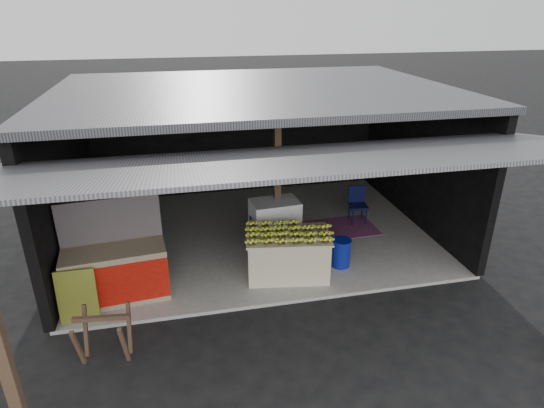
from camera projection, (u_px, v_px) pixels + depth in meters
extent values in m
plane|color=black|center=(285.00, 305.00, 7.25)|extent=(80.00, 80.00, 0.00)
cube|color=gray|center=(257.00, 233.00, 9.48)|extent=(7.00, 5.00, 0.06)
cube|color=black|center=(237.00, 134.00, 11.13)|extent=(7.00, 0.15, 2.90)
cube|color=black|center=(65.00, 179.00, 8.20)|extent=(0.15, 5.00, 2.90)
cube|color=black|center=(419.00, 154.00, 9.57)|extent=(0.15, 5.00, 2.90)
cube|color=#232326|center=(254.00, 91.00, 8.31)|extent=(7.20, 5.20, 0.12)
cube|color=#232326|center=(307.00, 159.00, 5.31)|extent=(7.40, 2.47, 0.48)
cube|color=#4E3527|center=(277.00, 176.00, 8.42)|extent=(0.12, 0.12, 2.85)
cube|color=#4E3527|center=(3.00, 357.00, 4.40)|extent=(0.12, 0.12, 2.50)
cube|color=silver|center=(288.00, 256.00, 7.82)|extent=(1.47, 1.02, 0.74)
cube|color=silver|center=(288.00, 235.00, 7.66)|extent=(1.54, 1.08, 0.04)
cube|color=white|center=(275.00, 225.00, 8.65)|extent=(0.94, 0.67, 0.98)
cube|color=navy|center=(278.00, 230.00, 8.35)|extent=(0.69, 0.08, 0.30)
cube|color=#B21414|center=(278.00, 246.00, 8.49)|extent=(0.44, 0.06, 0.10)
cube|color=#998466|center=(117.00, 274.00, 7.17)|extent=(1.62, 0.83, 0.87)
cube|color=red|center=(115.00, 286.00, 6.86)|extent=(1.55, 0.18, 0.68)
cube|color=white|center=(115.00, 286.00, 6.85)|extent=(0.53, 0.06, 0.17)
cube|color=#19214B|center=(112.00, 220.00, 7.11)|extent=(1.55, 0.21, 0.73)
cube|color=black|center=(77.00, 297.00, 6.63)|extent=(0.56, 0.13, 0.84)
cube|color=#4E3527|center=(78.00, 348.00, 5.80)|extent=(0.08, 0.27, 0.70)
cube|color=#4E3527|center=(124.00, 345.00, 5.86)|extent=(0.08, 0.27, 0.70)
cube|color=#4E3527|center=(86.00, 330.00, 6.12)|extent=(0.08, 0.27, 0.70)
cube|color=#4E3527|center=(129.00, 328.00, 6.17)|extent=(0.08, 0.27, 0.70)
cube|color=#4E3527|center=(101.00, 318.00, 5.86)|extent=(0.73, 0.14, 0.06)
cylinder|color=navy|center=(341.00, 253.00, 8.14)|extent=(0.33, 0.33, 0.49)
cylinder|color=#090D36|center=(353.00, 217.00, 9.67)|extent=(0.03, 0.03, 0.39)
cylinder|color=#090D36|center=(366.00, 216.00, 9.70)|extent=(0.03, 0.03, 0.39)
cylinder|color=#090D36|center=(349.00, 212.00, 9.93)|extent=(0.03, 0.03, 0.39)
cylinder|color=#090D36|center=(362.00, 211.00, 9.96)|extent=(0.03, 0.03, 0.39)
cube|color=#090D36|center=(358.00, 206.00, 9.74)|extent=(0.41, 0.41, 0.04)
cube|color=#090D36|center=(357.00, 194.00, 9.81)|extent=(0.37, 0.08, 0.40)
cube|color=#73195B|center=(340.00, 228.00, 9.62)|extent=(1.52, 1.03, 0.01)
cube|color=black|center=(204.00, 120.00, 10.72)|extent=(0.32, 0.03, 0.42)
cube|color=#4C4C59|center=(204.00, 120.00, 10.70)|extent=(0.26, 0.02, 0.34)
cube|color=black|center=(229.00, 118.00, 10.83)|extent=(0.32, 0.03, 0.42)
cube|color=#4C4C59|center=(229.00, 118.00, 10.81)|extent=(0.26, 0.02, 0.34)
cube|color=black|center=(258.00, 116.00, 10.96)|extent=(0.32, 0.03, 0.42)
cube|color=#4C4C59|center=(258.00, 116.00, 10.94)|extent=(0.26, 0.02, 0.34)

